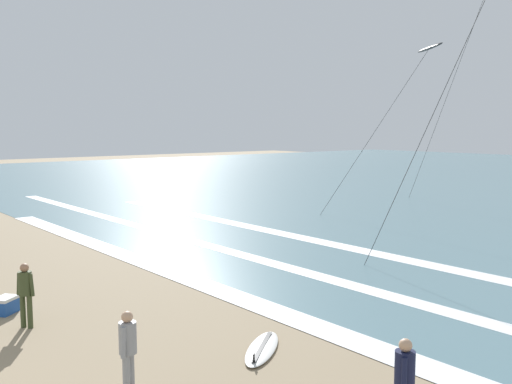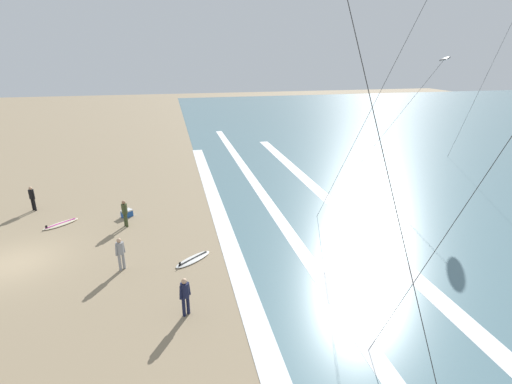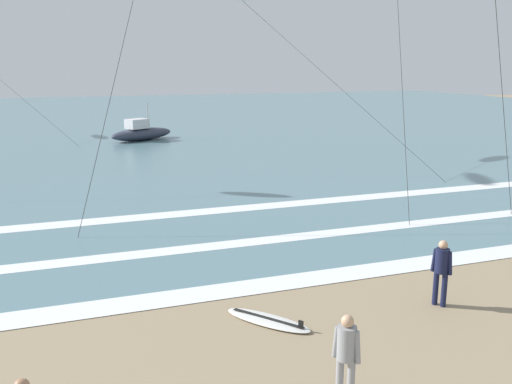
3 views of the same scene
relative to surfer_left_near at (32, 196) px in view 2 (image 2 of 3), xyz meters
The scene contains 12 objects.
ground_plane 7.08m from the surfer_left_near, ahead, with size 160.00×160.00×0.00m, color #937F60.
wave_foam_shoreline 13.59m from the surfer_left_near, 57.36° to the left, with size 42.44×0.96×0.01m, color white.
wave_foam_mid_break 16.09m from the surfer_left_near, 68.13° to the left, with size 58.88×0.74×0.01m, color white.
wave_foam_outer_break 19.75m from the surfer_left_near, 74.89° to the left, with size 42.75×0.92×0.01m, color white.
surfer_left_near is the anchor object (origin of this frame).
surfer_mid_group 15.47m from the surfer_left_near, 35.19° to the left, with size 0.36×0.47×1.60m.
surfer_right_near 10.64m from the surfer_left_near, 35.53° to the left, with size 0.39×0.45×1.60m.
surfer_left_far 7.04m from the surfer_left_near, 57.49° to the left, with size 0.47×0.35×1.60m.
surfboard_near_water 3.57m from the surfer_left_near, 38.58° to the left, with size 1.82×1.99×0.25m.
surfboard_foreground_flat 12.76m from the surfer_left_near, 47.90° to the left, with size 1.77×2.02×0.25m.
kite_black_distant_high 29.72m from the surfer_left_near, 90.87° to the left, with size 5.51×5.33×9.29m.
cooler_box 6.34m from the surfer_left_near, 68.33° to the left, with size 0.73×0.76×0.44m.
Camera 2 is at (18.28, 7.73, 9.50)m, focal length 26.93 mm.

